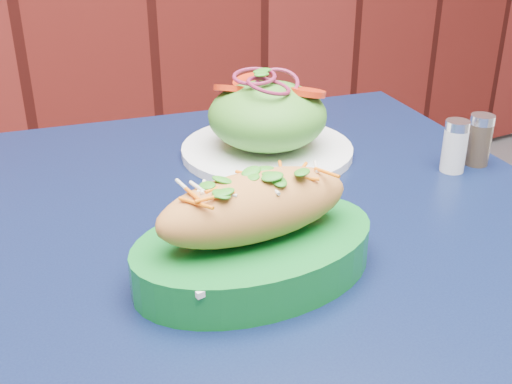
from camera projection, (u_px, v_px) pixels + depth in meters
cafe_table at (241, 292)px, 0.75m from camera, size 0.93×0.93×0.75m
banh_mi_basket at (255, 235)px, 0.61m from camera, size 0.25×0.16×0.11m
salad_plate at (267, 122)px, 0.88m from camera, size 0.24×0.24×0.12m
salt_shaker at (455, 146)px, 0.84m from camera, size 0.03×0.03×0.07m
pepper_shaker at (479, 140)px, 0.86m from camera, size 0.03×0.03×0.07m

